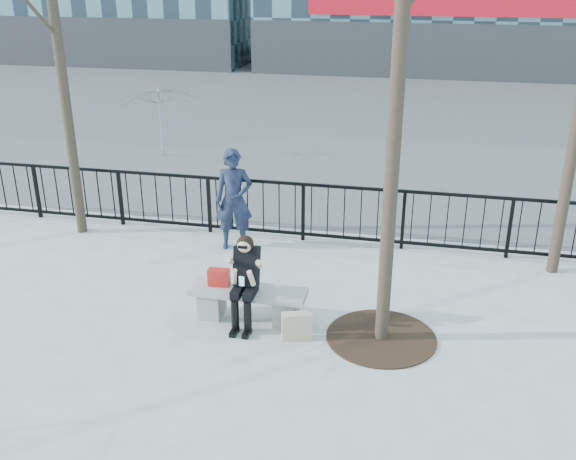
# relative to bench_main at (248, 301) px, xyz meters

# --- Properties ---
(ground) EXTENTS (120.00, 120.00, 0.00)m
(ground) POSITION_rel_bench_main_xyz_m (0.00, 0.00, -0.30)
(ground) COLOR #969691
(ground) RESTS_ON ground
(street_surface) EXTENTS (60.00, 23.00, 0.01)m
(street_surface) POSITION_rel_bench_main_xyz_m (0.00, 15.00, -0.30)
(street_surface) COLOR #474747
(street_surface) RESTS_ON ground
(railing) EXTENTS (14.00, 0.06, 1.10)m
(railing) POSITION_rel_bench_main_xyz_m (0.00, 3.00, 0.25)
(railing) COLOR black
(railing) RESTS_ON ground
(tree_grate) EXTENTS (1.50, 1.50, 0.02)m
(tree_grate) POSITION_rel_bench_main_xyz_m (1.90, -0.10, -0.29)
(tree_grate) COLOR black
(tree_grate) RESTS_ON ground
(bench_main) EXTENTS (1.65, 0.46, 0.49)m
(bench_main) POSITION_rel_bench_main_xyz_m (0.00, 0.00, 0.00)
(bench_main) COLOR slate
(bench_main) RESTS_ON ground
(seated_woman) EXTENTS (0.50, 0.64, 1.34)m
(seated_woman) POSITION_rel_bench_main_xyz_m (0.00, -0.16, 0.37)
(seated_woman) COLOR black
(seated_woman) RESTS_ON ground
(handbag) EXTENTS (0.31, 0.16, 0.25)m
(handbag) POSITION_rel_bench_main_xyz_m (-0.43, 0.02, 0.31)
(handbag) COLOR #B31C16
(handbag) RESTS_ON bench_main
(shopping_bag) EXTENTS (0.43, 0.27, 0.39)m
(shopping_bag) POSITION_rel_bench_main_xyz_m (0.78, -0.36, -0.11)
(shopping_bag) COLOR beige
(shopping_bag) RESTS_ON ground
(standing_man) EXTENTS (0.74, 0.58, 1.81)m
(standing_man) POSITION_rel_bench_main_xyz_m (-0.93, 2.42, 0.61)
(standing_man) COLOR black
(standing_man) RESTS_ON ground
(vendor_umbrella) EXTENTS (2.22, 2.26, 1.83)m
(vendor_umbrella) POSITION_rel_bench_main_xyz_m (-4.54, 7.72, 0.62)
(vendor_umbrella) COLOR gold
(vendor_umbrella) RESTS_ON ground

